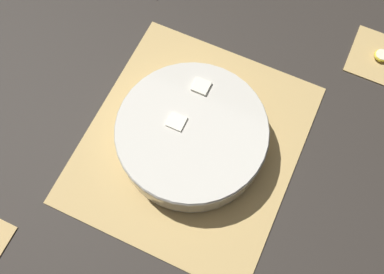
{
  "coord_description": "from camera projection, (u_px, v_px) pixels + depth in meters",
  "views": [
    {
      "loc": [
        0.3,
        0.14,
        0.83
      ],
      "look_at": [
        0.0,
        0.0,
        0.03
      ],
      "focal_mm": 42.0,
      "sensor_mm": 36.0,
      "label": 1
    }
  ],
  "objects": [
    {
      "name": "ground_plane",
      "position": [
        192.0,
        143.0,
        0.89
      ],
      "size": [
        6.0,
        6.0,
        0.0
      ],
      "primitive_type": "plane",
      "color": "#2D2823"
    },
    {
      "name": "coaster_mat_far_left",
      "position": [
        380.0,
        57.0,
        0.96
      ],
      "size": [
        0.13,
        0.13,
        0.01
      ],
      "color": "tan",
      "rests_on": "ground_plane"
    },
    {
      "name": "bamboo_mat_center",
      "position": [
        192.0,
        143.0,
        0.89
      ],
      "size": [
        0.45,
        0.4,
        0.01
      ],
      "color": "tan",
      "rests_on": "ground_plane"
    },
    {
      "name": "banana_coin_single",
      "position": [
        382.0,
        55.0,
        0.95
      ],
      "size": [
        0.03,
        0.03,
        0.01
      ],
      "color": "#F7EFC6",
      "rests_on": "coaster_mat_far_left"
    },
    {
      "name": "fruit_salad_bowl",
      "position": [
        192.0,
        134.0,
        0.85
      ],
      "size": [
        0.29,
        0.29,
        0.07
      ],
      "color": "silver",
      "rests_on": "bamboo_mat_center"
    }
  ]
}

